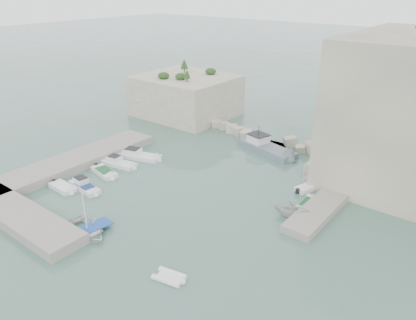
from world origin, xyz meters
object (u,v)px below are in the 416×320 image
Objects in this scene: motorboat_c at (105,174)px; motorboat_d at (85,189)px; inflatable_dinghy at (169,279)px; tender_east_c at (310,189)px; tender_east_b at (307,207)px; motorboat_e at (63,189)px; tender_east_d at (320,188)px; work_boat at (267,151)px; rowboat at (88,233)px; motorboat_a at (139,158)px; tender_east_a at (291,216)px; motorboat_b at (119,166)px.

motorboat_d is at bearing -57.73° from motorboat_c.
inflatable_dinghy is 0.65× the size of tender_east_c.
motorboat_c is 25.17m from tender_east_b.
motorboat_e is 0.86× the size of tender_east_d.
tender_east_b is 4.30m from tender_east_c.
rowboat is at bearing -81.88° from work_boat.
motorboat_a is 1.60× the size of tender_east_b.
motorboat_a is at bearing -120.12° from work_boat.
motorboat_a is 1.30× the size of motorboat_d.
work_boat is (-10.91, 13.49, 0.00)m from tender_east_a.
motorboat_b is 7.14m from motorboat_d.
inflatable_dinghy is 0.61× the size of tender_east_d.
motorboat_e is at bearing 129.22° from tender_east_d.
tender_east_c is (-1.58, 4.00, 0.00)m from tender_east_b.
tender_east_a is at bearing -3.81° from motorboat_b.
inflatable_dinghy is 18.09m from tender_east_b.
motorboat_d is 0.52× the size of work_boat.
tender_east_c is (20.65, 16.43, 0.00)m from motorboat_d.
tender_east_d reaches higher than motorboat_d.
rowboat is (9.75, -12.27, 0.00)m from motorboat_b.
inflatable_dinghy is at bearing -169.43° from tender_east_c.
motorboat_b reaches higher than tender_east_b.
motorboat_e is 30.28m from tender_east_d.
work_boat is (12.35, 19.12, 0.00)m from motorboat_c.
motorboat_d is 2.56m from motorboat_e.
work_boat reaches higher than motorboat_c.
tender_east_d reaches higher than rowboat.
inflatable_dinghy is at bearing -80.99° from rowboat.
motorboat_b is 24.81m from tender_east_b.
inflatable_dinghy is 0.66× the size of tender_east_b.
tender_east_d is at bearing -0.31° from motorboat_a.
tender_east_b is at bearing 31.44° from motorboat_c.
motorboat_d is 1.23× the size of tender_east_b.
tender_east_d reaches higher than tender_east_b.
motorboat_b is 1.50× the size of tender_east_a.
work_boat is (12.80, 16.31, 0.00)m from motorboat_b.
tender_east_a is 17.35m from work_boat.
tender_east_b is at bearing -32.37° from tender_east_a.
work_boat is at bearing 41.28° from motorboat_b.
inflatable_dinghy is at bearing -13.03° from motorboat_c.
motorboat_c is 25.37m from tender_east_c.
motorboat_a is 1.30× the size of rowboat.
motorboat_d reaches higher than inflatable_dinghy.
motorboat_a is 18.11m from work_boat.
motorboat_a is 0.68× the size of work_boat.
motorboat_b is at bearing 114.47° from tender_east_d.
motorboat_d is (1.81, -10.22, 0.00)m from motorboat_a.
motorboat_a is 1.44× the size of motorboat_c.
tender_east_a reaches higher than tender_east_d.
motorboat_b is at bearing 74.05° from tender_east_a.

